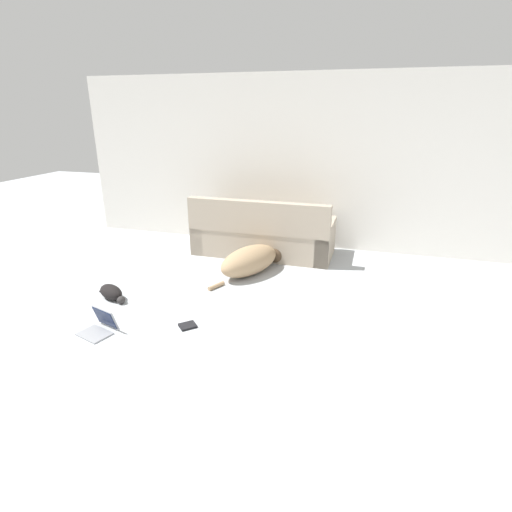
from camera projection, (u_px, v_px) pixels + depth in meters
ground_plane at (204, 426)px, 2.81m from camera, size 20.00×20.00×0.00m
wall_back at (308, 164)px, 6.12m from camera, size 7.55×0.06×2.62m
couch at (263, 236)px, 6.07m from camera, size 2.09×0.88×0.89m
dog at (252, 260)px, 5.39m from camera, size 0.82×1.36×0.38m
cat at (112, 293)px, 4.66m from camera, size 0.50×0.32×0.17m
laptop_open at (101, 324)px, 3.98m from camera, size 0.38×0.38×0.24m
book_black at (188, 326)px, 4.08m from camera, size 0.22×0.22×0.02m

